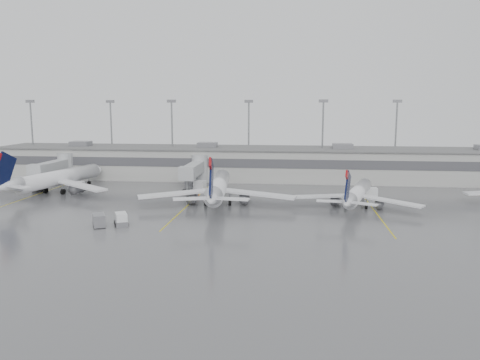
# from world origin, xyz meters

# --- Properties ---
(ground) EXTENTS (260.00, 260.00, 0.00)m
(ground) POSITION_xyz_m (0.00, 0.00, 0.00)
(ground) COLOR #4D4D50
(ground) RESTS_ON ground
(terminal) EXTENTS (152.00, 17.00, 9.45)m
(terminal) POSITION_xyz_m (-0.01, 57.98, 4.17)
(terminal) COLOR #A2A29D
(terminal) RESTS_ON ground
(light_masts) EXTENTS (142.40, 8.00, 20.60)m
(light_masts) POSITION_xyz_m (0.00, 63.75, 12.03)
(light_masts) COLOR gray
(light_masts) RESTS_ON ground
(jet_bridge_left) EXTENTS (4.00, 17.20, 7.00)m
(jet_bridge_left) POSITION_xyz_m (-55.50, 45.72, 3.87)
(jet_bridge_left) COLOR #A1A4A6
(jet_bridge_left) RESTS_ON ground
(jet_bridge_right) EXTENTS (4.00, 17.20, 7.00)m
(jet_bridge_right) POSITION_xyz_m (-20.50, 45.72, 3.87)
(jet_bridge_right) COLOR #A1A4A6
(jet_bridge_right) RESTS_ON ground
(stand_markings) EXTENTS (105.25, 40.00, 0.01)m
(stand_markings) POSITION_xyz_m (-0.00, 24.00, 0.01)
(stand_markings) COLOR #D4C30C
(stand_markings) RESTS_ON ground
(jet_far_left) EXTENTS (29.28, 33.16, 10.86)m
(jet_far_left) POSITION_xyz_m (-48.92, 32.05, 3.38)
(jet_far_left) COLOR white
(jet_far_left) RESTS_ON ground
(jet_mid_left) EXTENTS (30.16, 33.93, 10.98)m
(jet_mid_left) POSITION_xyz_m (-11.81, 24.47, 3.41)
(jet_mid_left) COLOR white
(jet_mid_left) RESTS_ON ground
(jet_mid_right) EXTENTS (23.33, 26.51, 8.78)m
(jet_mid_right) POSITION_xyz_m (14.53, 24.80, 2.73)
(jet_mid_right) COLOR white
(jet_mid_right) RESTS_ON ground
(baggage_tug) EXTENTS (3.14, 3.67, 2.02)m
(baggage_tug) POSITION_xyz_m (-24.68, 7.03, 0.79)
(baggage_tug) COLOR white
(baggage_tug) RESTS_ON ground
(baggage_cart) EXTENTS (3.01, 3.59, 2.00)m
(baggage_cart) POSITION_xyz_m (-27.88, 5.83, 1.04)
(baggage_cart) COLOR slate
(baggage_cart) RESTS_ON ground
(gse_uld_a) EXTENTS (2.99, 2.23, 1.94)m
(gse_uld_a) POSITION_xyz_m (-46.14, 36.75, 0.97)
(gse_uld_a) COLOR white
(gse_uld_a) RESTS_ON ground
(gse_uld_b) EXTENTS (3.04, 2.48, 1.86)m
(gse_uld_b) POSITION_xyz_m (-18.84, 41.56, 0.93)
(gse_uld_b) COLOR white
(gse_uld_b) RESTS_ON ground
(gse_uld_c) EXTENTS (2.81, 1.95, 1.93)m
(gse_uld_c) POSITION_xyz_m (18.84, 36.07, 0.96)
(gse_uld_c) COLOR white
(gse_uld_c) RESTS_ON ground
(gse_loader) EXTENTS (2.47, 3.35, 1.89)m
(gse_loader) POSITION_xyz_m (-22.41, 47.70, 0.95)
(gse_loader) COLOR slate
(gse_loader) RESTS_ON ground
(cone_a) EXTENTS (0.39, 0.39, 0.63)m
(cone_a) POSITION_xyz_m (-47.84, 32.82, 0.31)
(cone_a) COLOR #FF4A05
(cone_a) RESTS_ON ground
(cone_b) EXTENTS (0.43, 0.43, 0.68)m
(cone_b) POSITION_xyz_m (-17.47, 33.07, 0.34)
(cone_b) COLOR #FF4A05
(cone_b) RESTS_ON ground
(cone_c) EXTENTS (0.40, 0.40, 0.63)m
(cone_c) POSITION_xyz_m (15.28, 30.60, 0.32)
(cone_c) COLOR #FF4A05
(cone_c) RESTS_ON ground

